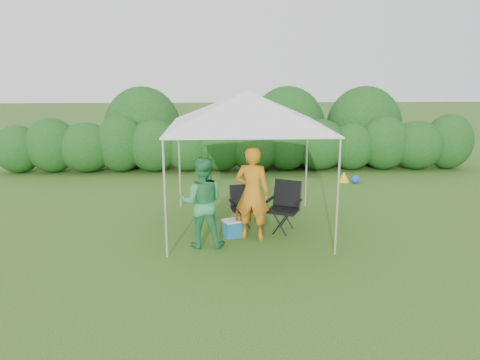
{
  "coord_description": "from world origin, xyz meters",
  "views": [
    {
      "loc": [
        -0.54,
        -8.77,
        3.3
      ],
      "look_at": [
        -0.15,
        0.4,
        1.05
      ],
      "focal_mm": 35.0,
      "sensor_mm": 36.0,
      "label": 1
    }
  ],
  "objects_px": {
    "canopy": "(247,109)",
    "chair_left": "(242,203)",
    "chair_right": "(285,203)",
    "man": "(252,193)",
    "cooler": "(234,228)",
    "woman": "(202,202)"
  },
  "relations": [
    {
      "from": "canopy",
      "to": "chair_left",
      "type": "height_order",
      "value": "canopy"
    },
    {
      "from": "woman",
      "to": "cooler",
      "type": "relative_size",
      "value": 3.44
    },
    {
      "from": "canopy",
      "to": "cooler",
      "type": "distance_m",
      "value": 2.36
    },
    {
      "from": "chair_right",
      "to": "woman",
      "type": "distance_m",
      "value": 1.86
    },
    {
      "from": "woman",
      "to": "chair_right",
      "type": "bearing_deg",
      "value": -151.09
    },
    {
      "from": "canopy",
      "to": "chair_left",
      "type": "relative_size",
      "value": 3.67
    },
    {
      "from": "chair_right",
      "to": "man",
      "type": "relative_size",
      "value": 0.56
    },
    {
      "from": "woman",
      "to": "canopy",
      "type": "bearing_deg",
      "value": -128.94
    },
    {
      "from": "chair_left",
      "to": "man",
      "type": "xyz_separation_m",
      "value": [
        0.16,
        -0.81,
        0.44
      ]
    },
    {
      "from": "man",
      "to": "woman",
      "type": "distance_m",
      "value": 1.02
    },
    {
      "from": "canopy",
      "to": "man",
      "type": "relative_size",
      "value": 1.69
    },
    {
      "from": "chair_right",
      "to": "cooler",
      "type": "distance_m",
      "value": 1.18
    },
    {
      "from": "woman",
      "to": "chair_left",
      "type": "bearing_deg",
      "value": -121.04
    },
    {
      "from": "chair_right",
      "to": "chair_left",
      "type": "distance_m",
      "value": 0.94
    },
    {
      "from": "chair_right",
      "to": "woman",
      "type": "bearing_deg",
      "value": -128.97
    },
    {
      "from": "chair_left",
      "to": "man",
      "type": "bearing_deg",
      "value": -87.54
    },
    {
      "from": "chair_left",
      "to": "cooler",
      "type": "bearing_deg",
      "value": -114.24
    },
    {
      "from": "canopy",
      "to": "chair_left",
      "type": "bearing_deg",
      "value": 117.98
    },
    {
      "from": "chair_right",
      "to": "chair_left",
      "type": "height_order",
      "value": "chair_right"
    },
    {
      "from": "canopy",
      "to": "woman",
      "type": "bearing_deg",
      "value": -131.93
    },
    {
      "from": "canopy",
      "to": "woman",
      "type": "relative_size",
      "value": 1.82
    },
    {
      "from": "man",
      "to": "cooler",
      "type": "xyz_separation_m",
      "value": [
        -0.35,
        0.11,
        -0.74
      ]
    }
  ]
}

